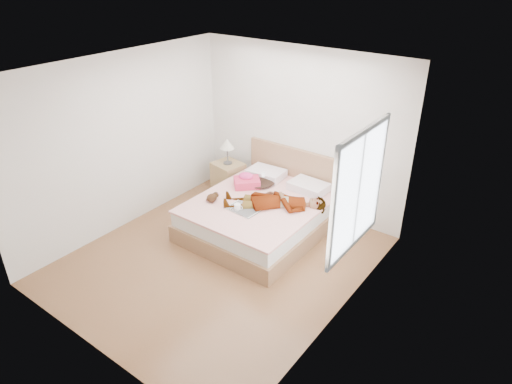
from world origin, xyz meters
TOP-DOWN VIEW (x-y plane):
  - ground at (0.00, 0.00)m, footprint 4.00×4.00m
  - woman at (0.25, 0.98)m, footprint 1.56×1.27m
  - hair at (-0.32, 1.43)m, footprint 0.47×0.56m
  - phone at (-0.25, 1.38)m, footprint 0.09×0.11m
  - room_shell at (1.77, 0.30)m, footprint 4.00×4.00m
  - bed at (0.00, 1.04)m, footprint 1.80×2.08m
  - towel at (-0.46, 1.22)m, footprint 0.50×0.50m
  - magazine at (-0.04, 0.60)m, footprint 0.50×0.34m
  - coffee_mug at (-0.09, 0.53)m, footprint 0.14×0.11m
  - plush_toy at (-0.56, 0.53)m, footprint 0.15×0.22m
  - nightstand at (-1.14, 1.58)m, footprint 0.55×0.51m

SIDE VIEW (x-z plane):
  - ground at x=0.00m, z-range 0.00..0.00m
  - bed at x=0.00m, z-range -0.22..0.78m
  - nightstand at x=-1.14m, z-range -0.17..0.86m
  - magazine at x=-0.04m, z-range 0.51..0.53m
  - hair at x=-0.32m, z-range 0.51..0.59m
  - coffee_mug at x=-0.09m, z-range 0.51..0.61m
  - plush_toy at x=-0.56m, z-range 0.51..0.64m
  - towel at x=-0.46m, z-range 0.49..0.70m
  - woman at x=0.25m, z-range 0.51..0.72m
  - phone at x=-0.25m, z-range 0.67..0.73m
  - room_shell at x=1.77m, z-range -0.50..3.50m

